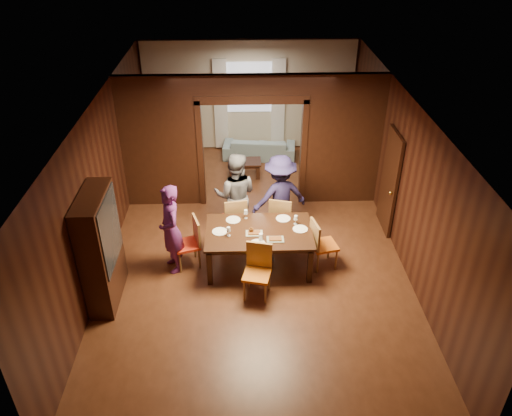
{
  "coord_description": "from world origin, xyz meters",
  "views": [
    {
      "loc": [
        -0.22,
        -8.08,
        5.82
      ],
      "look_at": [
        0.02,
        -0.4,
        1.05
      ],
      "focal_mm": 35.0,
      "sensor_mm": 36.0,
      "label": 1
    }
  ],
  "objects_px": {
    "person_navy": "(280,196)",
    "dining_table": "(259,248)",
    "person_purple": "(171,229)",
    "person_grey": "(236,195)",
    "chair_far_l": "(235,217)",
    "hutch": "(101,249)",
    "chair_left": "(187,243)",
    "chair_right": "(324,244)",
    "sofa": "(259,148)",
    "chair_far_r": "(282,217)",
    "coffee_table": "(245,168)",
    "chair_near": "(257,273)"
  },
  "relations": [
    {
      "from": "dining_table",
      "to": "chair_right",
      "type": "distance_m",
      "value": 1.2
    },
    {
      "from": "person_navy",
      "to": "coffee_table",
      "type": "xyz_separation_m",
      "value": [
        -0.67,
        2.5,
        -0.66
      ]
    },
    {
      "from": "chair_left",
      "to": "hutch",
      "type": "xyz_separation_m",
      "value": [
        -1.28,
        -0.83,
        0.52
      ]
    },
    {
      "from": "chair_far_l",
      "to": "chair_near",
      "type": "height_order",
      "value": "same"
    },
    {
      "from": "chair_far_r",
      "to": "chair_right",
      "type": "bearing_deg",
      "value": 142.21
    },
    {
      "from": "person_grey",
      "to": "hutch",
      "type": "xyz_separation_m",
      "value": [
        -2.17,
        -1.84,
        0.11
      ]
    },
    {
      "from": "person_navy",
      "to": "sofa",
      "type": "distance_m",
      "value": 3.59
    },
    {
      "from": "person_purple",
      "to": "dining_table",
      "type": "bearing_deg",
      "value": 69.55
    },
    {
      "from": "chair_far_l",
      "to": "hutch",
      "type": "distance_m",
      "value": 2.77
    },
    {
      "from": "person_purple",
      "to": "chair_far_r",
      "type": "distance_m",
      "value": 2.27
    },
    {
      "from": "person_grey",
      "to": "chair_far_l",
      "type": "distance_m",
      "value": 0.44
    },
    {
      "from": "person_purple",
      "to": "coffee_table",
      "type": "distance_m",
      "value": 3.87
    },
    {
      "from": "person_purple",
      "to": "chair_left",
      "type": "height_order",
      "value": "person_purple"
    },
    {
      "from": "person_purple",
      "to": "coffee_table",
      "type": "bearing_deg",
      "value": 137.61
    },
    {
      "from": "person_grey",
      "to": "chair_left",
      "type": "height_order",
      "value": "person_grey"
    },
    {
      "from": "sofa",
      "to": "chair_near",
      "type": "height_order",
      "value": "chair_near"
    },
    {
      "from": "person_grey",
      "to": "chair_far_r",
      "type": "relative_size",
      "value": 1.84
    },
    {
      "from": "person_purple",
      "to": "chair_far_l",
      "type": "relative_size",
      "value": 1.76
    },
    {
      "from": "dining_table",
      "to": "chair_near",
      "type": "xyz_separation_m",
      "value": [
        -0.06,
        -0.85,
        0.1
      ]
    },
    {
      "from": "person_grey",
      "to": "chair_far_r",
      "type": "distance_m",
      "value": 1.0
    },
    {
      "from": "person_grey",
      "to": "sofa",
      "type": "bearing_deg",
      "value": -93.77
    },
    {
      "from": "chair_left",
      "to": "chair_right",
      "type": "bearing_deg",
      "value": 70.24
    },
    {
      "from": "hutch",
      "to": "chair_far_r",
      "type": "bearing_deg",
      "value": 28.44
    },
    {
      "from": "person_grey",
      "to": "chair_right",
      "type": "xyz_separation_m",
      "value": [
        1.61,
        -1.1,
        -0.41
      ]
    },
    {
      "from": "dining_table",
      "to": "chair_far_r",
      "type": "bearing_deg",
      "value": 61.28
    },
    {
      "from": "hutch",
      "to": "person_grey",
      "type": "bearing_deg",
      "value": 40.25
    },
    {
      "from": "chair_left",
      "to": "chair_right",
      "type": "height_order",
      "value": "same"
    },
    {
      "from": "chair_far_r",
      "to": "hutch",
      "type": "distance_m",
      "value": 3.53
    },
    {
      "from": "person_navy",
      "to": "coffee_table",
      "type": "bearing_deg",
      "value": -93.49
    },
    {
      "from": "person_navy",
      "to": "chair_far_l",
      "type": "height_order",
      "value": "person_navy"
    },
    {
      "from": "person_navy",
      "to": "hutch",
      "type": "xyz_separation_m",
      "value": [
        -3.04,
        -1.81,
        0.14
      ]
    },
    {
      "from": "chair_far_l",
      "to": "chair_far_r",
      "type": "xyz_separation_m",
      "value": [
        0.93,
        -0.0,
        0.0
      ]
    },
    {
      "from": "chair_left",
      "to": "hutch",
      "type": "bearing_deg",
      "value": -74.6
    },
    {
      "from": "person_grey",
      "to": "chair_far_l",
      "type": "relative_size",
      "value": 1.84
    },
    {
      "from": "dining_table",
      "to": "person_grey",
      "type": "bearing_deg",
      "value": 111.79
    },
    {
      "from": "person_purple",
      "to": "person_grey",
      "type": "distance_m",
      "value": 1.58
    },
    {
      "from": "dining_table",
      "to": "chair_right",
      "type": "bearing_deg",
      "value": -2.35
    },
    {
      "from": "person_navy",
      "to": "sofa",
      "type": "xyz_separation_m",
      "value": [
        -0.27,
        3.54,
        -0.59
      ]
    },
    {
      "from": "person_grey",
      "to": "chair_near",
      "type": "relative_size",
      "value": 1.84
    },
    {
      "from": "person_navy",
      "to": "chair_near",
      "type": "relative_size",
      "value": 1.78
    },
    {
      "from": "person_purple",
      "to": "chair_far_l",
      "type": "height_order",
      "value": "person_purple"
    },
    {
      "from": "person_grey",
      "to": "chair_far_l",
      "type": "xyz_separation_m",
      "value": [
        -0.02,
        -0.17,
        -0.41
      ]
    },
    {
      "from": "person_navy",
      "to": "chair_far_r",
      "type": "height_order",
      "value": "person_navy"
    },
    {
      "from": "person_purple",
      "to": "chair_far_r",
      "type": "relative_size",
      "value": 1.76
    },
    {
      "from": "sofa",
      "to": "chair_right",
      "type": "bearing_deg",
      "value": 108.41
    },
    {
      "from": "chair_far_l",
      "to": "hutch",
      "type": "relative_size",
      "value": 0.48
    },
    {
      "from": "person_grey",
      "to": "chair_right",
      "type": "bearing_deg",
      "value": 151.51
    },
    {
      "from": "person_navy",
      "to": "dining_table",
      "type": "xyz_separation_m",
      "value": [
        -0.45,
        -1.03,
        -0.48
      ]
    },
    {
      "from": "chair_right",
      "to": "chair_far_r",
      "type": "bearing_deg",
      "value": 24.37
    },
    {
      "from": "sofa",
      "to": "chair_right",
      "type": "height_order",
      "value": "chair_right"
    }
  ]
}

